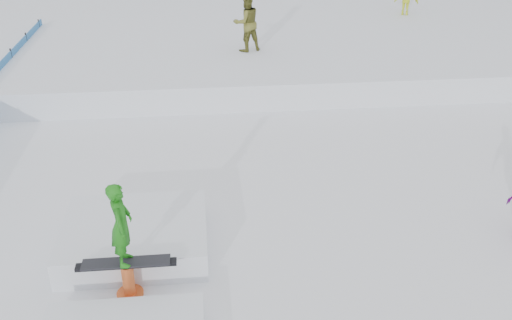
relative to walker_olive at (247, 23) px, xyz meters
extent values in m
plane|color=white|center=(-1.05, -10.40, -1.73)|extent=(120.00, 120.00, 0.00)
cube|color=white|center=(-1.05, 5.60, -1.33)|extent=(50.00, 18.00, 0.80)
cylinder|color=black|center=(-7.55, 0.00, -1.18)|extent=(0.05, 0.05, 1.10)
cylinder|color=black|center=(-7.55, 1.90, -1.18)|extent=(0.05, 0.05, 1.10)
cylinder|color=black|center=(-7.55, 3.80, -1.18)|extent=(0.05, 0.05, 1.10)
imported|color=brown|center=(0.00, 0.00, 0.00)|extent=(1.10, 0.98, 1.87)
cube|color=white|center=(-2.90, -9.59, -1.46)|extent=(2.60, 2.20, 0.54)
cylinder|color=orange|center=(-2.90, -10.89, -1.70)|extent=(0.44, 0.44, 0.06)
cylinder|color=orange|center=(-2.90, -10.89, -1.43)|extent=(0.20, 0.20, 0.60)
cube|color=black|center=(-2.90, -10.89, -1.10)|extent=(1.60, 0.16, 0.06)
cube|color=black|center=(-2.90, -10.89, -1.06)|extent=(1.40, 0.28, 0.03)
imported|color=#197213|center=(-2.90, -10.89, -0.33)|extent=(0.34, 0.52, 1.42)
camera|label=1|loc=(-1.58, -18.37, 4.61)|focal=40.00mm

